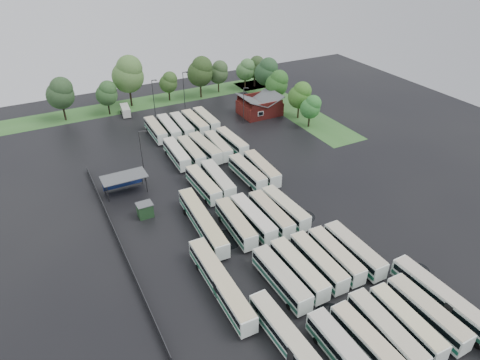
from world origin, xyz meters
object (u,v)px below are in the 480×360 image
artic_bus_west_a (294,347)px  minibus (125,110)px  artic_bus_east (448,304)px  brick_building (260,107)px

artic_bus_west_a → minibus: bearing=87.3°
artic_bus_east → brick_building: bearing=78.7°
minibus → artic_bus_west_a: bearing=-84.3°
brick_building → artic_bus_west_a: (-33.15, -65.52, -0.13)m
artic_bus_west_a → artic_bus_east: bearing=-11.4°
artic_bus_west_a → artic_bus_east: artic_bus_east is taller
brick_building → artic_bus_east: 70.26m
brick_building → minibus: size_ratio=1.78×
brick_building → minibus: bearing=153.1°
brick_building → artic_bus_west_a: brick_building is taller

